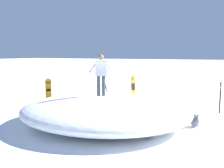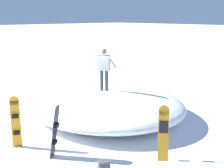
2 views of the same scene
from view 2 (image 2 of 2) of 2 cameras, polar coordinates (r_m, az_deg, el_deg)
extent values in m
plane|color=white|center=(11.80, -5.70, -6.29)|extent=(240.00, 240.00, 0.00)
ellipsoid|color=white|center=(11.52, -1.90, -3.76)|extent=(7.61, 6.84, 1.13)
cylinder|color=#333842|center=(11.06, -1.10, 0.68)|extent=(0.14, 0.14, 0.80)
cylinder|color=#333842|center=(11.11, -2.10, 0.74)|extent=(0.14, 0.14, 0.80)
cube|color=#8C939E|center=(10.95, -1.62, 4.28)|extent=(0.49, 0.43, 0.60)
sphere|color=#936B4C|center=(10.89, -1.64, 6.54)|extent=(0.22, 0.22, 0.22)
cylinder|color=#8C939E|center=(10.87, -0.04, 4.49)|extent=(0.37, 0.28, 0.49)
cylinder|color=#8C939E|center=(11.02, -3.19, 4.60)|extent=(0.37, 0.28, 0.49)
cube|color=black|center=(8.33, -11.44, -9.75)|extent=(0.36, 0.37, 1.46)
cylinder|color=black|center=(8.03, -10.93, -5.07)|extent=(0.20, 0.27, 0.28)
cube|color=#B2B2B7|center=(8.23, -11.45, -8.08)|extent=(0.18, 0.23, 0.35)
cube|color=black|center=(8.20, -10.98, -8.14)|extent=(0.17, 0.21, 0.12)
cube|color=black|center=(8.44, -11.34, -11.39)|extent=(0.17, 0.21, 0.12)
cube|color=orange|center=(9.22, -18.70, -7.64)|extent=(0.25, 0.32, 1.54)
cylinder|color=orange|center=(8.92, -19.06, -3.17)|extent=(0.15, 0.28, 0.28)
cube|color=black|center=(9.12, -18.83, -6.04)|extent=(0.13, 0.23, 0.37)
cube|color=black|center=(9.06, -18.82, -6.15)|extent=(0.15, 0.21, 0.12)
cube|color=black|center=(9.30, -18.57, -9.27)|extent=(0.15, 0.21, 0.12)
cube|color=orange|center=(8.18, 10.25, -10.21)|extent=(0.35, 0.35, 1.44)
cylinder|color=orange|center=(8.01, 10.38, -5.24)|extent=(0.25, 0.24, 0.29)
cube|color=black|center=(8.10, 10.32, -8.50)|extent=(0.22, 0.21, 0.35)
cube|color=black|center=(8.16, 10.26, -8.33)|extent=(0.20, 0.19, 0.12)
cube|color=black|center=(8.30, 10.17, -11.82)|extent=(0.20, 0.19, 0.12)
ellipsoid|color=#4C4C51|center=(7.65, -1.68, -16.31)|extent=(0.40, 0.44, 0.35)
cube|color=#4C4C51|center=(7.58, -1.69, -15.35)|extent=(0.33, 0.37, 0.06)
ellipsoid|color=#4C4C51|center=(13.50, -15.26, -3.14)|extent=(0.33, 0.42, 0.45)
ellipsoid|color=slate|center=(13.61, -14.58, -3.26)|extent=(0.24, 0.13, 0.22)
cube|color=#4C4C51|center=(13.45, -15.31, -2.37)|extent=(0.28, 0.36, 0.06)
cylinder|color=#4C4C51|center=(13.53, -16.21, -4.11)|extent=(0.05, 0.29, 0.04)
cylinder|color=#4C4C51|center=(13.38, -15.83, -4.27)|extent=(0.05, 0.29, 0.04)
camera|label=1|loc=(20.37, 7.30, 10.01)|focal=39.91mm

